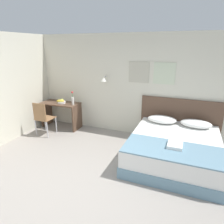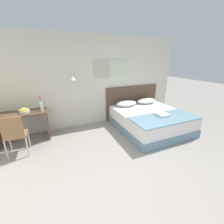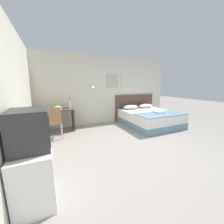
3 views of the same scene
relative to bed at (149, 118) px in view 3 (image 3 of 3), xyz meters
The scene contains 15 objects.
ground_plane 2.21m from the bed, 131.02° to the right, with size 24.00×24.00×0.00m, color gray.
wall_back 2.09m from the bed, 142.60° to the left, with size 5.89×0.31×2.65m.
wall_left 4.52m from the bed, 155.93° to the right, with size 0.06×5.72×2.65m.
bed is the anchor object (origin of this frame).
headboard 1.08m from the bed, 90.00° to the left, with size 1.93×0.06×1.11m.
pillow_left 0.92m from the bed, 117.15° to the left, with size 0.69×0.41×0.17m.
pillow_right 0.92m from the bed, 62.85° to the left, with size 0.69×0.41×0.17m.
throw_blanket 0.65m from the bed, 90.00° to the right, with size 1.75×0.81×0.02m.
folded_towel_near_foot 0.55m from the bed, 86.21° to the right, with size 0.27×0.34×0.06m.
desk 3.39m from the bed, 167.80° to the left, with size 1.12×0.53×0.76m.
desk_chair 3.42m from the bed, behind, with size 0.42×0.42×0.93m.
fruit_bowl 3.35m from the bed, 168.16° to the left, with size 0.23×0.23×0.12m.
flower_vase 2.99m from the bed, 166.82° to the left, with size 0.07×0.07×0.39m.
tv_stand 4.32m from the bed, 149.86° to the right, with size 0.47×0.74×0.75m.
television 4.38m from the bed, 149.84° to the right, with size 0.46×0.49×0.52m.
Camera 3 is at (-2.04, -2.44, 1.57)m, focal length 22.00 mm.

